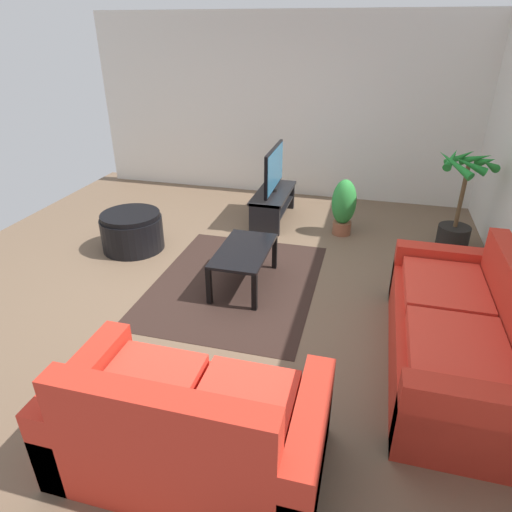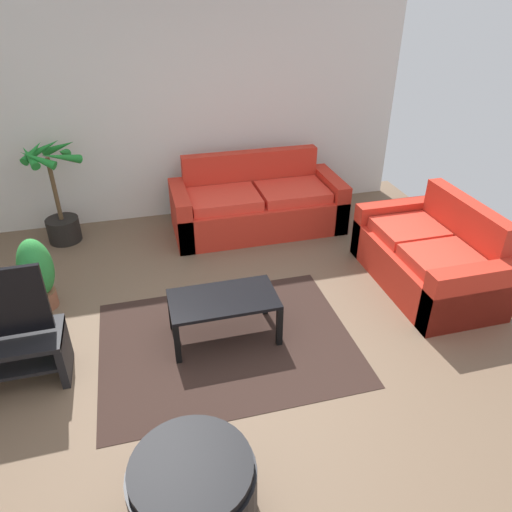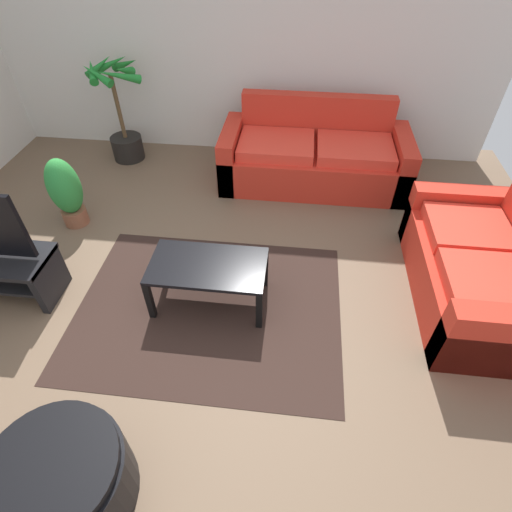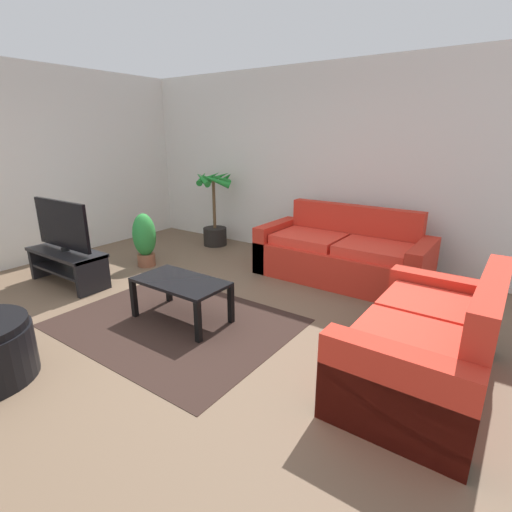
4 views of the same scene
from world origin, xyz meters
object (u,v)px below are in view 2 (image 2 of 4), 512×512
(couch_main, at_px, (257,206))
(coffee_table, at_px, (223,303))
(couch_loveseat, at_px, (429,259))
(potted_palm, at_px, (58,201))
(potted_plant_small, at_px, (37,272))
(ottoman, at_px, (193,491))

(couch_main, xyz_separation_m, coffee_table, (-0.83, -1.99, 0.06))
(couch_loveseat, relative_size, potted_palm, 1.30)
(couch_main, xyz_separation_m, potted_palm, (-2.35, 0.27, 0.23))
(coffee_table, xyz_separation_m, potted_palm, (-1.52, 2.25, 0.17))
(coffee_table, distance_m, potted_palm, 2.72)
(potted_palm, bearing_deg, coffee_table, -56.04)
(potted_palm, distance_m, potted_plant_small, 1.38)
(couch_main, relative_size, potted_palm, 1.69)
(couch_main, relative_size, couch_loveseat, 1.30)
(couch_loveseat, height_order, potted_plant_small, couch_loveseat)
(couch_main, height_order, coffee_table, couch_main)
(ottoman, bearing_deg, potted_palm, 104.83)
(potted_palm, relative_size, potted_plant_small, 1.66)
(potted_palm, height_order, potted_plant_small, potted_palm)
(couch_loveseat, relative_size, coffee_table, 1.73)
(coffee_table, height_order, potted_plant_small, potted_plant_small)
(coffee_table, distance_m, potted_plant_small, 1.84)
(couch_loveseat, distance_m, ottoman, 3.30)
(couch_main, xyz_separation_m, potted_plant_small, (-2.44, -1.10, 0.09))
(couch_main, height_order, potted_palm, potted_palm)
(ottoman, bearing_deg, couch_loveseat, 34.74)
(coffee_table, bearing_deg, couch_loveseat, 7.80)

